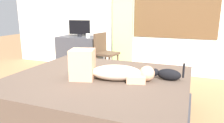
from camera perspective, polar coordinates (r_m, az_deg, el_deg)
ground_plane at (r=2.66m, az=-7.04°, el=-15.94°), size 16.00×16.00×0.00m
back_wall_with_window at (r=4.60m, az=7.64°, el=15.33°), size 6.40×0.14×2.90m
bed at (r=2.61m, az=-3.68°, el=-9.86°), size 2.10×1.83×0.54m
person_lying at (r=2.38m, az=-1.21°, el=-2.24°), size 0.94×0.47×0.34m
cat at (r=2.46m, az=14.58°, el=-3.31°), size 0.36×0.12×0.21m
desk at (r=4.78m, az=-8.52°, el=2.22°), size 0.90×0.56×0.74m
tv_monitor at (r=4.70m, az=-8.68°, el=8.82°), size 0.48×0.10×0.35m
cup at (r=4.45m, az=-6.47°, el=6.86°), size 0.08×0.08×0.09m
chair_by_desk at (r=4.26m, az=-2.07°, el=2.85°), size 0.45×0.45×0.86m
curtain_left at (r=4.58m, az=2.89°, el=13.14°), size 0.44×0.06×2.53m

